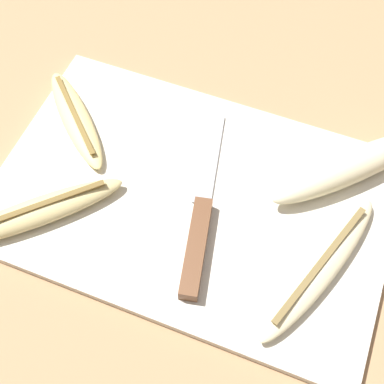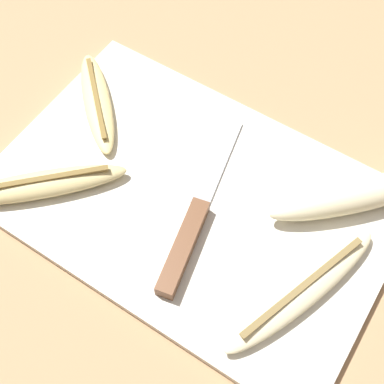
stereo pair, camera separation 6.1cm
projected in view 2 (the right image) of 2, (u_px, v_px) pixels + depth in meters
name	position (u px, v px, depth m)	size (l,w,h in m)	color
ground_plane	(192.00, 201.00, 0.63)	(4.00, 4.00, 0.00)	tan
cutting_board	(192.00, 199.00, 0.62)	(0.45, 0.30, 0.01)	silver
knife	(190.00, 231.00, 0.58)	(0.07, 0.24, 0.02)	brown
banana_golden_short	(97.00, 102.00, 0.67)	(0.14, 0.14, 0.02)	#EDD689
banana_pale_long	(301.00, 289.00, 0.55)	(0.10, 0.21, 0.02)	beige
banana_spotted_left	(40.00, 185.00, 0.61)	(0.17, 0.17, 0.02)	#DBC684
banana_bright_far	(359.00, 195.00, 0.60)	(0.17, 0.18, 0.03)	beige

